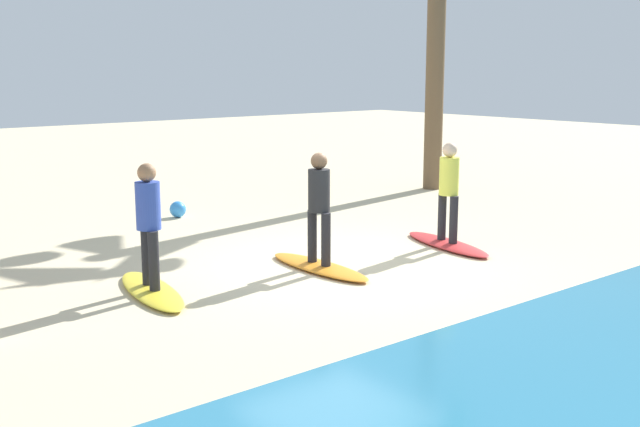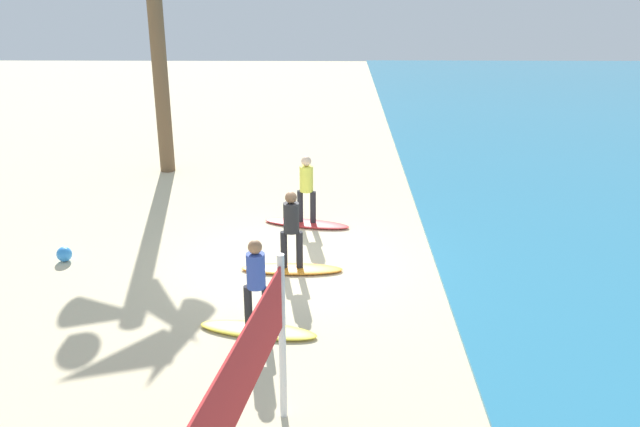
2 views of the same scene
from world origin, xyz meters
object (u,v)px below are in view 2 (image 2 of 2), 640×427
object	(u,v)px
surfboard_red	(307,223)
surfboard_yellow	(258,330)
surfer_red	(306,184)
surfer_orange	(291,224)
surfboard_orange	(292,269)
surfer_yellow	(256,278)
beach_ball	(64,254)

from	to	relation	value
surfboard_red	surfboard_yellow	bearing A→B (deg)	-84.65
surfer_red	surfer_orange	xyz separation A→B (m)	(2.58, -0.22, 0.00)
surfer_orange	surfboard_yellow	size ratio (longest dim) A/B	0.78
surfboard_orange	surfer_yellow	bearing A→B (deg)	-99.42
surfer_red	beach_ball	xyz separation A→B (m)	(2.17, -5.10, -0.88)
surfboard_red	surfer_red	size ratio (longest dim) A/B	1.28
surfboard_orange	surfboard_yellow	xyz separation A→B (m)	(2.49, -0.46, 0.00)
surfboard_red	surfer_yellow	distance (m)	5.21
surfboard_yellow	beach_ball	distance (m)	5.29
surfer_yellow	surfboard_yellow	bearing A→B (deg)	90.00
surfboard_red	surfer_red	world-z (taller)	surfer_red
surfboard_red	surfboard_orange	xyz separation A→B (m)	(2.58, -0.22, 0.00)
surfer_red	surfboard_yellow	world-z (taller)	surfer_red
surfer_orange	surfboard_yellow	world-z (taller)	surfer_orange
surfer_red	surfboard_orange	xyz separation A→B (m)	(2.58, -0.22, -0.99)
surfer_red	surfboard_yellow	distance (m)	5.21
surfboard_red	surfer_yellow	bearing A→B (deg)	-84.65
surfer_red	surfer_orange	size ratio (longest dim) A/B	1.00
surfboard_yellow	surfer_yellow	size ratio (longest dim) A/B	1.28
surfboard_red	surfboard_orange	bearing A→B (deg)	-81.89
surfboard_red	surfer_yellow	world-z (taller)	surfer_yellow
surfer_yellow	surfer_red	bearing A→B (deg)	172.38
surfer_red	surfboard_orange	distance (m)	2.77
surfer_red	beach_ball	distance (m)	5.61
surfer_red	surfboard_red	bearing A→B (deg)	0.00
surfboard_orange	surfer_yellow	size ratio (longest dim) A/B	1.28
surfer_orange	beach_ball	world-z (taller)	surfer_orange
surfer_red	beach_ball	size ratio (longest dim) A/B	5.09
surfboard_orange	surfer_yellow	xyz separation A→B (m)	(2.49, -0.46, 0.99)
surfboard_red	surfer_red	distance (m)	0.99
surfer_yellow	beach_ball	bearing A→B (deg)	-123.25
surfboard_red	surfboard_orange	world-z (taller)	same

